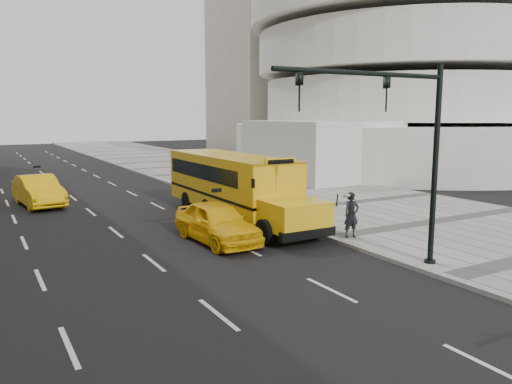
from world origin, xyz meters
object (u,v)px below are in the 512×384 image
pedestrian (351,215)px  traffic_signal (404,141)px  taxi_near (217,222)px  taxi_far (38,191)px  school_bus (232,182)px

pedestrian → traffic_signal: bearing=-103.5°
pedestrian → traffic_signal: (-1.40, -3.86, 3.05)m
taxi_near → pedestrian: bearing=-30.8°
taxi_near → taxi_far: (-5.03, 11.79, 0.04)m
taxi_near → traffic_signal: traffic_signal is taller
taxi_near → school_bus: bearing=52.3°
taxi_near → taxi_far: size_ratio=0.92×
taxi_near → taxi_far: 12.82m
school_bus → pedestrian: bearing=-70.9°
taxi_far → pedestrian: 17.18m
taxi_near → traffic_signal: (3.19, -6.30, 3.31)m
taxi_far → school_bus: bearing=-54.7°
school_bus → pedestrian: 6.41m
traffic_signal → taxi_far: bearing=114.4°
pedestrian → school_bus: bearing=115.5°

